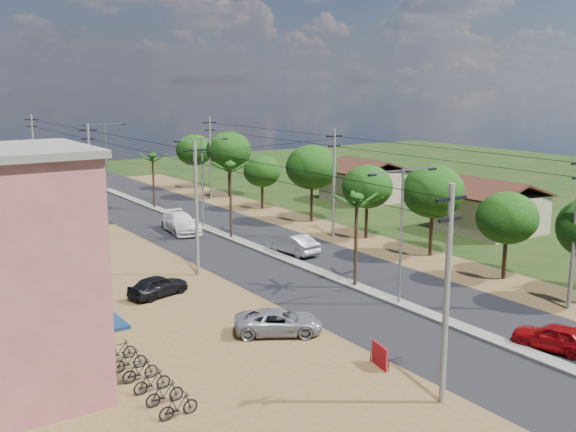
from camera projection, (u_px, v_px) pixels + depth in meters
name	position (u px, v px, depth m)	size (l,w,h in m)	color
ground	(399.00, 305.00, 39.23)	(160.00, 160.00, 0.00)	black
road	(263.00, 251.00, 51.44)	(12.00, 110.00, 0.04)	black
median	(243.00, 243.00, 53.86)	(1.00, 90.00, 0.18)	#605E56
dirt_lot_west	(101.00, 314.00, 37.54)	(18.00, 46.00, 0.04)	brown
dirt_shoulder_east	(350.00, 237.00, 56.08)	(5.00, 90.00, 0.03)	brown
house_east_near	(491.00, 204.00, 57.82)	(7.60, 7.50, 4.60)	tan
house_east_far	(364.00, 179.00, 73.02)	(7.60, 7.50, 4.60)	tan
tree_east_b	(507.00, 218.00, 43.50)	(4.00, 4.00, 5.83)	black
tree_east_c	(433.00, 192.00, 49.27)	(4.60, 4.60, 6.83)	black
tree_east_d	(367.00, 187.00, 54.91)	(4.20, 4.20, 6.13)	black
tree_east_e	(312.00, 167.00, 61.38)	(4.80, 4.80, 7.14)	black
tree_east_f	(262.00, 171.00, 67.91)	(3.80, 3.80, 5.52)	black
tree_east_g	(229.00, 151.00, 74.49)	(5.00, 5.00, 7.38)	black
tree_east_h	(194.00, 150.00, 80.95)	(4.40, 4.40, 6.52)	black
palm_median_near	(357.00, 201.00, 41.39)	(2.00, 2.00, 6.15)	black
palm_median_mid	(230.00, 168.00, 54.35)	(2.00, 2.00, 6.55)	black
palm_median_far	(153.00, 158.00, 67.50)	(2.00, 2.00, 5.85)	black
streetlight_near	(401.00, 225.00, 38.29)	(5.10, 0.18, 8.00)	gray
streetlight_mid	(202.00, 175.00, 58.64)	(5.10, 0.18, 8.00)	gray
streetlight_far	(106.00, 151.00, 78.99)	(5.10, 0.18, 8.00)	gray
utility_pole_w_a	(447.00, 291.00, 26.33)	(1.60, 0.24, 9.00)	#605E56
utility_pole_w_b	(196.00, 206.00, 44.24)	(1.60, 0.24, 9.00)	#605E56
utility_pole_w_c	(90.00, 170.00, 62.15)	(1.60, 0.24, 9.00)	#605E56
utility_pole_w_d	(34.00, 151.00, 79.24)	(1.60, 0.24, 9.00)	#605E56
utility_pole_e_a	(575.00, 228.00, 37.50)	(1.60, 0.24, 9.00)	#605E56
utility_pole_e_b	(334.00, 181.00, 55.41)	(1.60, 0.24, 9.00)	#605E56
utility_pole_e_c	(210.00, 156.00, 73.32)	(1.60, 0.24, 9.00)	#605E56
car_red_near	(554.00, 338.00, 32.42)	(1.57, 3.90, 1.33)	maroon
car_silver_mid	(293.00, 245.00, 50.58)	(1.56, 4.48, 1.48)	gray
car_white_far	(181.00, 223.00, 57.69)	(2.29, 5.63, 1.64)	silver
car_parked_silver	(279.00, 323.00, 34.53)	(2.09, 4.54, 1.26)	gray
car_parked_dark	(158.00, 286.00, 40.60)	(1.54, 3.82, 1.30)	black
moto_rider_west_a	(175.00, 231.00, 56.48)	(0.62, 1.77, 0.93)	black
moto_rider_west_b	(173.00, 224.00, 58.99)	(0.45, 1.61, 0.97)	black
roadside_sign	(380.00, 356.00, 30.52)	(0.38, 1.33, 1.12)	red
parked_scooter_row	(146.00, 376.00, 28.60)	(1.68, 7.03, 1.00)	black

